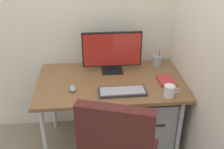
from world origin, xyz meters
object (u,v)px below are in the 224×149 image
object	(u,v)px
mouse	(73,89)
notebook	(166,81)
monitor	(112,51)
coffee_mug	(169,91)
keyboard	(122,91)
filing_cabinet	(145,118)
pen_holder	(157,61)

from	to	relation	value
mouse	notebook	world-z (taller)	mouse
monitor	coffee_mug	bearing A→B (deg)	-49.71
monitor	notebook	xyz separation A→B (m)	(0.45, -0.25, -0.19)
keyboard	coffee_mug	distance (m)	0.37
filing_cabinet	pen_holder	size ratio (longest dim) A/B	3.21
filing_cabinet	notebook	distance (m)	0.45
keyboard	coffee_mug	bearing A→B (deg)	-13.73
keyboard	notebook	bearing A→B (deg)	19.44
keyboard	coffee_mug	world-z (taller)	coffee_mug
coffee_mug	pen_holder	bearing A→B (deg)	86.29
pen_holder	notebook	distance (m)	0.32
keyboard	pen_holder	distance (m)	0.61
keyboard	pen_holder	xyz separation A→B (m)	(0.39, 0.46, 0.04)
pen_holder	coffee_mug	size ratio (longest dim) A/B	1.55
pen_holder	filing_cabinet	bearing A→B (deg)	-117.58
monitor	coffee_mug	size ratio (longest dim) A/B	4.43
filing_cabinet	monitor	distance (m)	0.71
filing_cabinet	coffee_mug	world-z (taller)	coffee_mug
keyboard	pen_holder	world-z (taller)	pen_holder
mouse	notebook	size ratio (longest dim) A/B	0.50
keyboard	coffee_mug	size ratio (longest dim) A/B	3.21
filing_cabinet	coffee_mug	xyz separation A→B (m)	(0.11, -0.26, 0.46)
notebook	coffee_mug	world-z (taller)	coffee_mug
keyboard	notebook	size ratio (longest dim) A/B	2.16
keyboard	mouse	world-z (taller)	mouse
filing_cabinet	coffee_mug	bearing A→B (deg)	-66.68
notebook	filing_cabinet	bearing A→B (deg)	164.27
keyboard	mouse	distance (m)	0.41
coffee_mug	monitor	bearing A→B (deg)	130.29
monitor	mouse	bearing A→B (deg)	-137.22
filing_cabinet	keyboard	xyz separation A→B (m)	(-0.25, -0.18, 0.42)
pen_holder	coffee_mug	xyz separation A→B (m)	(-0.04, -0.55, -0.00)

